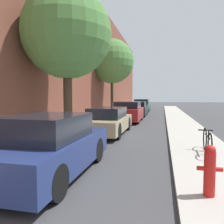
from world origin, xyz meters
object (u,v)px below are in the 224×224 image
object	(u,v)px
parked_car_champagne	(108,121)
street_tree_far	(112,62)
parked_car_black	(137,109)
bicycle	(207,141)
parked_car_navy	(49,146)
parked_car_red	(128,112)
street_tree_near	(67,34)
fire_hydrant	(210,170)
parked_car_teal	(142,106)

from	to	relation	value
parked_car_champagne	street_tree_far	bearing A→B (deg)	101.89
parked_car_black	bicycle	size ratio (longest dim) A/B	2.54
parked_car_navy	street_tree_far	size ratio (longest dim) A/B	0.58
parked_car_red	bicycle	distance (m)	9.47
parked_car_champagne	parked_car_black	world-z (taller)	parked_car_black
parked_car_red	street_tree_near	distance (m)	8.17
parked_car_champagne	fire_hydrant	world-z (taller)	parked_car_champagne
parked_car_teal	fire_hydrant	bearing A→B (deg)	-81.83
parked_car_teal	fire_hydrant	xyz separation A→B (m)	(3.25, -22.67, -0.14)
street_tree_near	parked_car_red	bearing A→B (deg)	78.41
parked_car_champagne	bicycle	bearing A→B (deg)	-40.32
parked_car_champagne	street_tree_near	world-z (taller)	street_tree_near
parked_car_red	parked_car_teal	size ratio (longest dim) A/B	0.90
fire_hydrant	street_tree_near	bearing A→B (deg)	135.43
street_tree_far	street_tree_near	bearing A→B (deg)	-87.29
parked_car_teal	street_tree_far	bearing A→B (deg)	-104.22
parked_car_champagne	street_tree_far	xyz separation A→B (m)	(-1.81, 8.59, 4.26)
parked_car_teal	bicycle	xyz separation A→B (m)	(3.79, -19.58, -0.24)
parked_car_teal	parked_car_red	bearing A→B (deg)	-89.94
street_tree_far	parked_car_red	bearing A→B (deg)	-58.80
parked_car_black	fire_hydrant	world-z (taller)	parked_car_black
parked_car_champagne	parked_car_navy	bearing A→B (deg)	-89.76
parked_car_teal	street_tree_near	xyz separation A→B (m)	(-1.45, -18.03, 3.68)
fire_hydrant	parked_car_red	bearing A→B (deg)	105.39
parked_car_navy	parked_car_black	size ratio (longest dim) A/B	0.89
parked_car_teal	street_tree_near	bearing A→B (deg)	-94.61
street_tree_near	parked_car_teal	bearing A→B (deg)	85.39
parked_car_black	parked_car_champagne	bearing A→B (deg)	-90.88
parked_car_teal	street_tree_near	distance (m)	18.46
parked_car_champagne	street_tree_near	size ratio (longest dim) A/B	0.73
parked_car_black	fire_hydrant	size ratio (longest dim) A/B	4.92
parked_car_black	fire_hydrant	bearing A→B (deg)	-79.21
fire_hydrant	parked_car_navy	bearing A→B (deg)	169.46
parked_car_red	parked_car_teal	distance (m)	10.89
fire_hydrant	bicycle	bearing A→B (deg)	80.21
parked_car_red	street_tree_near	bearing A→B (deg)	-101.59
parked_car_champagne	bicycle	size ratio (longest dim) A/B	2.60
parked_car_champagne	parked_car_black	bearing A→B (deg)	89.12
parked_car_navy	parked_car_red	distance (m)	11.15
street_tree_far	fire_hydrant	xyz separation A→B (m)	(5.20, -15.00, -4.32)
street_tree_near	parked_car_navy	bearing A→B (deg)	-71.49
parked_car_teal	street_tree_far	distance (m)	8.94
parked_car_black	bicycle	bearing A→B (deg)	-74.81
parked_car_navy	parked_car_teal	size ratio (longest dim) A/B	0.84
parked_car_navy	parked_car_champagne	size ratio (longest dim) A/B	0.87
parked_car_black	parked_car_teal	size ratio (longest dim) A/B	0.94
parked_car_black	street_tree_near	bearing A→B (deg)	-96.86
parked_car_teal	street_tree_near	world-z (taller)	street_tree_near
parked_car_black	parked_car_navy	bearing A→B (deg)	-90.48
fire_hydrant	parked_car_black	bearing A→B (deg)	100.79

